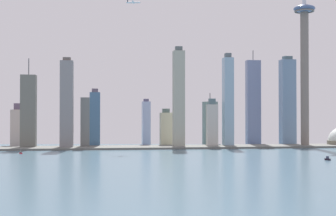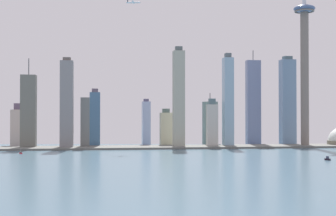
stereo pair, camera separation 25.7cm
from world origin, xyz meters
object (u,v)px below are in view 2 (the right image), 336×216
(skyscraper_10, at_px, (95,119))
(boat_1, at_px, (328,159))
(skyscraper_2, at_px, (19,127))
(skyscraper_5, at_px, (228,101))
(skyscraper_11, at_px, (29,112))
(skyscraper_9, at_px, (212,125))
(boat_4, at_px, (21,153))
(skyscraper_7, at_px, (166,129))
(skyscraper_0, at_px, (253,102))
(skyscraper_4, at_px, (85,123))
(observation_tower, at_px, (305,50))
(airplane, at_px, (133,2))
(skyscraper_6, at_px, (146,123))
(skyscraper_1, at_px, (179,98))
(skyscraper_12, at_px, (288,102))
(skyscraper_3, at_px, (67,104))
(skyscraper_8, at_px, (210,123))

(skyscraper_10, relative_size, boat_1, 14.15)
(skyscraper_2, relative_size, boat_1, 10.65)
(skyscraper_5, distance_m, skyscraper_11, 358.58)
(skyscraper_9, bearing_deg, boat_4, -160.97)
(skyscraper_7, bearing_deg, boat_1, -63.32)
(skyscraper_0, distance_m, skyscraper_4, 337.98)
(observation_tower, relative_size, airplane, 14.69)
(skyscraper_5, bearing_deg, airplane, 172.07)
(skyscraper_0, bearing_deg, boat_1, -92.52)
(skyscraper_6, height_order, boat_1, skyscraper_6)
(skyscraper_7, distance_m, boat_4, 289.52)
(skyscraper_9, relative_size, boat_1, 11.68)
(skyscraper_1, xyz_separation_m, skyscraper_2, (-290.71, 78.72, -51.73))
(skyscraper_12, bearing_deg, airplane, -178.16)
(skyscraper_3, relative_size, skyscraper_12, 0.91)
(skyscraper_10, xyz_separation_m, boat_1, (296.65, -321.01, -49.62))
(skyscraper_6, bearing_deg, skyscraper_5, -29.11)
(observation_tower, distance_m, skyscraper_10, 408.85)
(skyscraper_0, xyz_separation_m, skyscraper_9, (-101.25, -74.50, -43.08))
(skyscraper_0, bearing_deg, skyscraper_9, -143.65)
(skyscraper_9, height_order, airplane, airplane)
(skyscraper_3, xyz_separation_m, skyscraper_4, (31.15, 12.55, -32.53))
(boat_1, bearing_deg, observation_tower, -50.96)
(boat_4, bearing_deg, skyscraper_11, -16.82)
(observation_tower, height_order, skyscraper_3, observation_tower)
(observation_tower, xyz_separation_m, skyscraper_3, (-433.85, 1.83, -101.48))
(skyscraper_8, relative_size, skyscraper_11, 0.65)
(skyscraper_11, relative_size, boat_1, 20.81)
(skyscraper_2, relative_size, skyscraper_8, 0.78)
(skyscraper_4, height_order, boat_1, skyscraper_4)
(skyscraper_2, xyz_separation_m, skyscraper_6, (240.48, 12.15, 6.83))
(skyscraper_0, height_order, boat_4, skyscraper_0)
(observation_tower, height_order, skyscraper_6, observation_tower)
(skyscraper_10, height_order, skyscraper_11, skyscraper_11)
(skyscraper_5, xyz_separation_m, skyscraper_9, (-32.33, -9.45, -42.78))
(skyscraper_6, height_order, skyscraper_11, skyscraper_11)
(skyscraper_5, relative_size, skyscraper_9, 1.95)
(skyscraper_4, height_order, boat_4, skyscraper_4)
(boat_4, bearing_deg, skyscraper_1, -86.65)
(skyscraper_4, relative_size, skyscraper_6, 0.99)
(skyscraper_9, distance_m, airplane, 268.81)
(skyscraper_4, xyz_separation_m, boat_1, (313.58, -289.18, -42.90))
(skyscraper_1, distance_m, boat_4, 293.75)
(skyscraper_1, bearing_deg, skyscraper_0, 24.93)
(skyscraper_3, xyz_separation_m, skyscraper_7, (180.69, 49.87, -44.27))
(skyscraper_6, bearing_deg, boat_1, -61.92)
(observation_tower, relative_size, skyscraper_10, 3.53)
(skyscraper_6, bearing_deg, skyscraper_11, -159.99)
(skyscraper_2, height_order, boat_4, skyscraper_2)
(skyscraper_10, height_order, boat_1, skyscraper_10)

